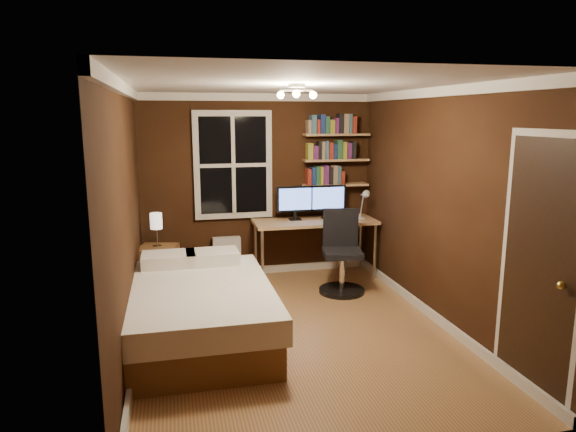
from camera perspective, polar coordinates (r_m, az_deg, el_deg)
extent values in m
plane|color=brown|center=(5.47, 0.63, -12.71)|extent=(4.20, 4.20, 0.00)
cube|color=black|center=(7.13, -3.30, 3.35)|extent=(3.20, 0.04, 2.50)
cube|color=black|center=(4.98, -17.55, -0.53)|extent=(0.04, 4.20, 2.50)
cube|color=black|center=(5.68, 16.55, 0.92)|extent=(0.04, 4.20, 2.50)
cube|color=white|center=(5.01, 0.69, 14.43)|extent=(3.20, 4.20, 0.02)
cube|color=silver|center=(7.01, -6.12, 5.64)|extent=(1.06, 0.06, 1.46)
sphere|color=gold|center=(4.24, 28.10, -6.81)|extent=(0.06, 0.06, 0.06)
cube|color=#A2794E|center=(7.27, 5.29, 3.47)|extent=(0.92, 0.22, 0.03)
cube|color=#A2794E|center=(7.23, 5.34, 6.22)|extent=(0.92, 0.22, 0.03)
cube|color=#A2794E|center=(7.21, 5.39, 8.99)|extent=(0.92, 0.22, 0.03)
cube|color=brown|center=(5.30, -10.22, -11.82)|extent=(1.41, 2.01, 0.32)
cube|color=white|center=(5.20, -10.33, -8.96)|extent=(1.49, 2.07, 0.24)
cube|color=white|center=(5.88, -13.12, -4.72)|extent=(0.58, 0.40, 0.14)
cube|color=white|center=(5.90, -8.41, -4.51)|extent=(0.58, 0.40, 0.14)
cube|color=brown|center=(6.79, -14.19, -5.68)|extent=(0.56, 0.56, 0.57)
cube|color=beige|center=(7.16, -6.80, -4.58)|extent=(0.38, 0.13, 0.57)
cube|color=#A2794E|center=(7.04, 2.99, -0.64)|extent=(1.68, 0.63, 0.04)
cylinder|color=beige|center=(6.71, -2.85, -4.75)|extent=(0.04, 0.04, 0.76)
cylinder|color=beige|center=(7.13, 9.63, -3.93)|extent=(0.04, 0.04, 0.76)
cylinder|color=beige|center=(7.23, -3.62, -3.59)|extent=(0.04, 0.04, 0.76)
cylinder|color=beige|center=(7.63, 8.05, -2.90)|extent=(0.04, 0.04, 0.76)
cylinder|color=black|center=(6.62, 5.98, -8.22)|extent=(0.58, 0.58, 0.05)
cylinder|color=silver|center=(6.55, 6.03, -6.24)|extent=(0.06, 0.06, 0.43)
cube|color=black|center=(6.48, 6.07, -4.11)|extent=(0.55, 0.55, 0.07)
cube|color=black|center=(6.61, 5.86, -1.27)|extent=(0.45, 0.14, 0.49)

